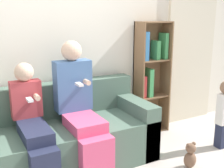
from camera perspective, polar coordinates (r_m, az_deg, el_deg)
The scene contains 8 objects.
back_wall at distance 3.27m, azimuth -12.19°, elevation 8.26°, with size 10.00×0.06×2.55m.
curtain_panel at distance 4.32m, azimuth 15.73°, elevation 6.50°, with size 0.86×0.04×2.12m.
couch at distance 3.06m, azimuth -12.06°, elevation -11.20°, with size 2.17×0.81×0.84m.
adult_seated at distance 2.90m, azimuth -6.53°, elevation -4.11°, with size 0.39×0.75×1.32m.
child_seated at distance 2.77m, azimuth -15.69°, elevation -7.87°, with size 0.30×0.76×1.13m.
toddler_standing at distance 3.62m, azimuth 21.89°, elevation -5.23°, with size 0.18×0.16×0.83m.
bookshelf at distance 3.80m, azimuth 7.80°, elevation 1.74°, with size 0.46×0.24×1.50m.
teddy_bear at distance 3.16m, azimuth 15.61°, elevation -13.89°, with size 0.14×0.12×0.28m.
Camera 1 is at (-0.92, -2.17, 1.59)m, focal length 45.00 mm.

